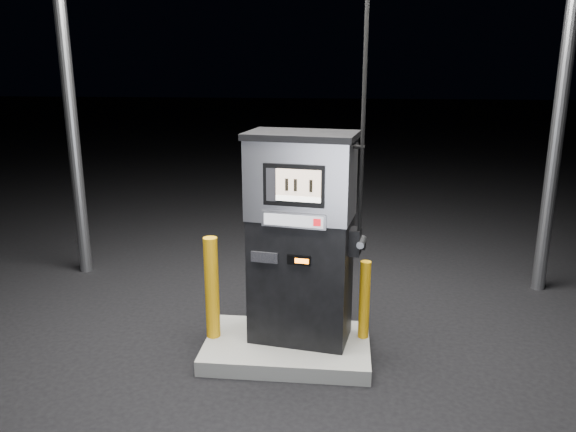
# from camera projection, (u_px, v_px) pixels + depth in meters

# --- Properties ---
(ground) EXTENTS (80.00, 80.00, 0.00)m
(ground) POSITION_uv_depth(u_px,v_px,m) (287.00, 354.00, 5.53)
(ground) COLOR black
(ground) RESTS_ON ground
(pump_island) EXTENTS (1.60, 1.00, 0.15)m
(pump_island) POSITION_uv_depth(u_px,v_px,m) (287.00, 347.00, 5.51)
(pump_island) COLOR gray
(pump_island) RESTS_ON ground
(fuel_dispenser) EXTENTS (1.16, 0.75, 4.20)m
(fuel_dispenser) POSITION_uv_depth(u_px,v_px,m) (301.00, 237.00, 5.29)
(fuel_dispenser) COLOR black
(fuel_dispenser) RESTS_ON pump_island
(bollard_left) EXTENTS (0.16, 0.16, 1.02)m
(bollard_left) POSITION_uv_depth(u_px,v_px,m) (212.00, 288.00, 5.45)
(bollard_left) COLOR orange
(bollard_left) RESTS_ON pump_island
(bollard_right) EXTENTS (0.13, 0.13, 0.79)m
(bollard_right) POSITION_uv_depth(u_px,v_px,m) (364.00, 300.00, 5.46)
(bollard_right) COLOR orange
(bollard_right) RESTS_ON pump_island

